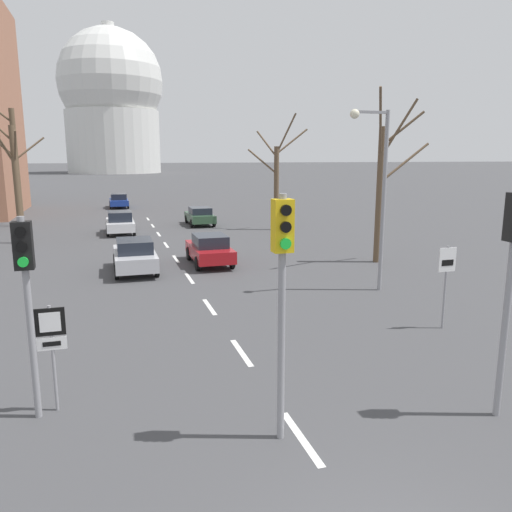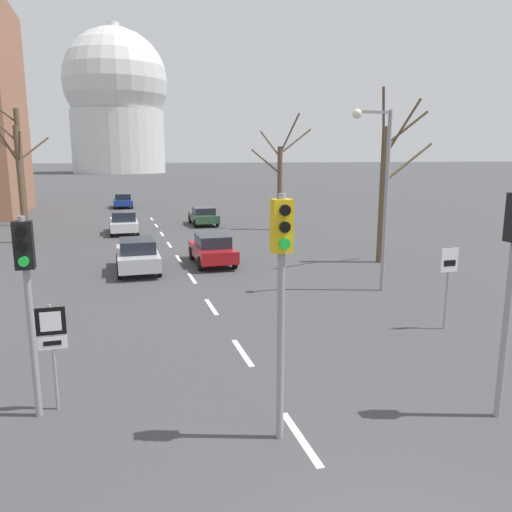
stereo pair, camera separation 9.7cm
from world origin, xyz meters
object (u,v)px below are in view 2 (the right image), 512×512
traffic_signal_centre_tall (281,272)px  street_lamp_right (380,182)px  traffic_signal_near_left (27,279)px  sedan_far_left (123,200)px  route_sign_post (52,340)px  sedan_near_right (124,222)px  sedan_mid_centre (212,249)px  sedan_far_right (138,255)px  sedan_near_left (203,216)px  speed_limit_sign (448,274)px

traffic_signal_centre_tall → street_lamp_right: bearing=51.8°
traffic_signal_near_left → sedan_far_left: bearing=86.3°
route_sign_post → sedan_near_right: 25.69m
street_lamp_right → sedan_near_right: size_ratio=1.64×
street_lamp_right → sedan_mid_centre: street_lamp_right is taller
route_sign_post → sedan_far_right: bearing=79.5°
sedan_mid_centre → sedan_near_left: bearing=81.5°
sedan_near_left → sedan_mid_centre: 14.88m
traffic_signal_near_left → speed_limit_sign: traffic_signal_near_left is taller
street_lamp_right → traffic_signal_centre_tall: bearing=-128.2°
traffic_signal_near_left → sedan_mid_centre: size_ratio=1.02×
sedan_mid_centre → sedan_far_right: bearing=-169.9°
traffic_signal_centre_tall → sedan_near_left: traffic_signal_centre_tall is taller
traffic_signal_near_left → sedan_near_left: bearing=73.1°
route_sign_post → sedan_far_left: bearing=86.7°
speed_limit_sign → sedan_far_left: bearing=101.8°
traffic_signal_centre_tall → sedan_far_right: size_ratio=1.12×
traffic_signal_near_left → sedan_far_left: 44.48m
sedan_near_left → sedan_mid_centre: (-2.20, -14.71, 0.05)m
traffic_signal_near_left → sedan_near_right: size_ratio=0.98×
sedan_near_left → street_lamp_right: bearing=-81.6°
route_sign_post → sedan_near_left: (8.34, 28.38, -0.86)m
traffic_signal_centre_tall → sedan_near_right: bearing=94.4°
route_sign_post → sedan_mid_centre: route_sign_post is taller
sedan_near_right → sedan_far_left: 18.57m
speed_limit_sign → street_lamp_right: size_ratio=0.37×
speed_limit_sign → traffic_signal_centre_tall: bearing=-147.6°
sedan_near_right → street_lamp_right: bearing=-63.4°
traffic_signal_near_left → speed_limit_sign: 11.98m
sedan_far_left → sedan_near_right: bearing=-91.3°
sedan_near_right → sedan_far_right: bearing=-88.6°
sedan_far_left → sedan_far_right: 31.15m
traffic_signal_near_left → route_sign_post: size_ratio=1.80×
sedan_mid_centre → sedan_far_left: 30.70m
speed_limit_sign → sedan_near_right: (-9.24, 23.50, -1.01)m
speed_limit_sign → street_lamp_right: 5.39m
street_lamp_right → sedan_far_right: (-9.11, 6.21, -3.61)m
sedan_far_left → sedan_far_right: size_ratio=1.03×
street_lamp_right → sedan_near_left: size_ratio=1.70×
route_sign_post → sedan_far_right: 13.25m
sedan_far_left → street_lamp_right: bearing=-76.5°
traffic_signal_centre_tall → route_sign_post: (-4.28, 2.40, -1.73)m
street_lamp_right → sedan_near_right: street_lamp_right is taller
speed_limit_sign → sedan_mid_centre: 12.74m
traffic_signal_centre_tall → street_lamp_right: 11.75m
speed_limit_sign → sedan_far_left: 42.99m
traffic_signal_centre_tall → sedan_near_left: (4.06, 30.77, -2.59)m
traffic_signal_near_left → street_lamp_right: bearing=30.4°
speed_limit_sign → sedan_near_left: bearing=96.5°
traffic_signal_centre_tall → sedan_far_right: bearing=96.9°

